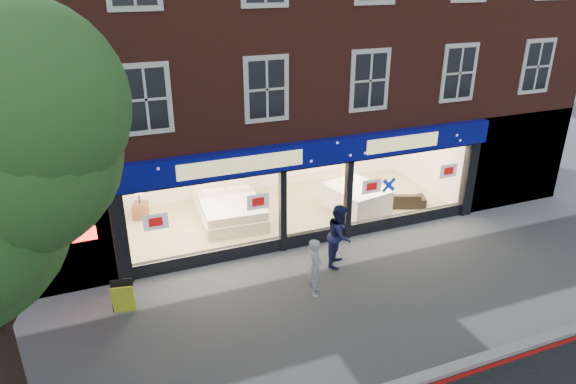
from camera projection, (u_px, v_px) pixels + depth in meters
ground at (365, 298)px, 12.91m from camera, size 120.00×120.00×0.00m
kerb_line at (442, 382)px, 10.27m from camera, size 60.00×0.10×0.01m
kerb_stone at (436, 374)px, 10.42m from camera, size 60.00×0.25×0.12m
showroom_floor at (288, 212)px, 17.37m from camera, size 11.00×4.50×0.10m
building at (268, 1)px, 16.15m from camera, size 19.00×8.26×10.30m
display_bed at (231, 209)px, 16.57m from camera, size 2.15×2.54×1.38m
bedside_table at (141, 211)px, 16.71m from camera, size 0.57×0.57×0.55m
mattress_stack at (356, 197)px, 17.40m from camera, size 1.91×2.24×0.78m
sofa at (400, 199)px, 17.63m from camera, size 1.84×1.27×0.50m
a_board at (123, 297)px, 12.24m from camera, size 0.58×0.43×0.81m
pedestrian_grey at (315, 267)px, 12.79m from camera, size 0.54×0.66×1.55m
pedestrian_blue at (340, 235)px, 14.07m from camera, size 1.08×1.11×1.80m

